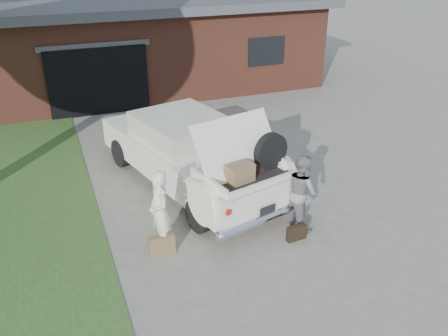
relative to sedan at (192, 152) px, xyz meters
name	(u,v)px	position (x,y,z in m)	size (l,w,h in m)	color
ground	(235,228)	(0.20, -2.17, -0.82)	(90.00, 90.00, 0.00)	gray
house	(148,38)	(1.18, 9.30, 0.85)	(12.80, 7.80, 3.30)	brown
sedan	(192,152)	(0.00, 0.00, 0.00)	(3.46, 5.94, 2.14)	silver
woman_left	(160,212)	(-1.35, -2.29, -0.01)	(0.59, 0.39, 1.62)	silver
woman_right	(302,191)	(1.49, -2.52, -0.03)	(0.76, 0.60, 1.57)	gray
suitcase_left	(162,244)	(-1.38, -2.43, -0.63)	(0.49, 0.16, 0.38)	brown
suitcase_right	(296,233)	(1.17, -2.96, -0.67)	(0.40, 0.13, 0.31)	black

